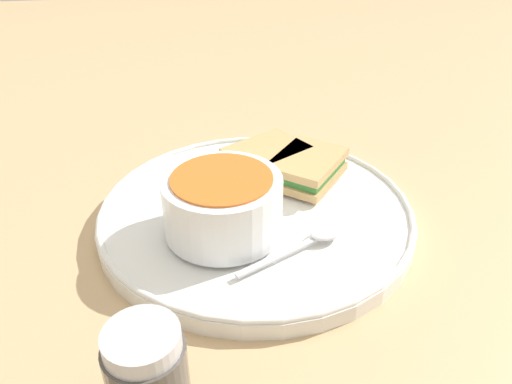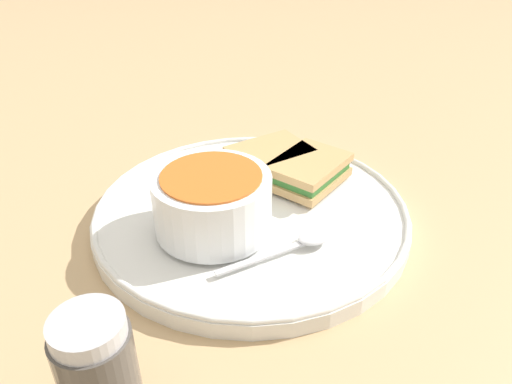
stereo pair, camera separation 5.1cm
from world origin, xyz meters
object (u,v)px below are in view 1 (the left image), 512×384
object	(u,v)px
spoon	(318,236)
sandwich_half_near	(307,167)
soup_bowl	(223,204)
sandwich_half_far	(266,158)

from	to	relation	value
spoon	sandwich_half_near	distance (m)	0.11
soup_bowl	spoon	size ratio (longest dim) A/B	1.00
spoon	sandwich_half_far	xyz separation A→B (m)	(-0.03, 0.14, 0.01)
sandwich_half_far	soup_bowl	bearing A→B (deg)	-117.28
soup_bowl	sandwich_half_near	bearing A→B (deg)	40.40
spoon	soup_bowl	bearing A→B (deg)	135.47
soup_bowl	sandwich_half_near	size ratio (longest dim) A/B	1.03
soup_bowl	spoon	xyz separation A→B (m)	(0.09, -0.03, -0.03)
spoon	sandwich_half_far	size ratio (longest dim) A/B	1.04
soup_bowl	sandwich_half_far	bearing A→B (deg)	62.72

